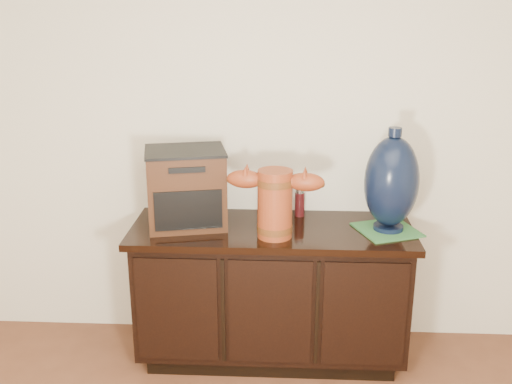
# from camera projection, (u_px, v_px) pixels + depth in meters

# --- Properties ---
(sideboard) EXTENTS (1.46, 0.56, 0.75)m
(sideboard) POSITION_uv_depth(u_px,v_px,m) (271.00, 291.00, 3.21)
(sideboard) COLOR black
(sideboard) RESTS_ON ground
(terracotta_vessel) EXTENTS (0.49, 0.20, 0.34)m
(terracotta_vessel) POSITION_uv_depth(u_px,v_px,m) (275.00, 200.00, 2.92)
(terracotta_vessel) COLOR #9E401C
(terracotta_vessel) RESTS_ON sideboard
(tv_radio) EXTENTS (0.46, 0.40, 0.40)m
(tv_radio) POSITION_uv_depth(u_px,v_px,m) (186.00, 188.00, 3.08)
(tv_radio) COLOR #3B1E0E
(tv_radio) RESTS_ON sideboard
(green_mat) EXTENTS (0.36, 0.36, 0.01)m
(green_mat) POSITION_uv_depth(u_px,v_px,m) (387.00, 230.00, 3.05)
(green_mat) COLOR #337138
(green_mat) RESTS_ON sideboard
(lamp_base) EXTENTS (0.35, 0.35, 0.53)m
(lamp_base) POSITION_uv_depth(u_px,v_px,m) (391.00, 182.00, 2.98)
(lamp_base) COLOR black
(lamp_base) RESTS_ON green_mat
(spray_can) EXTENTS (0.05, 0.05, 0.15)m
(spray_can) POSITION_uv_depth(u_px,v_px,m) (300.00, 203.00, 3.24)
(spray_can) COLOR #5E1014
(spray_can) RESTS_ON sideboard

